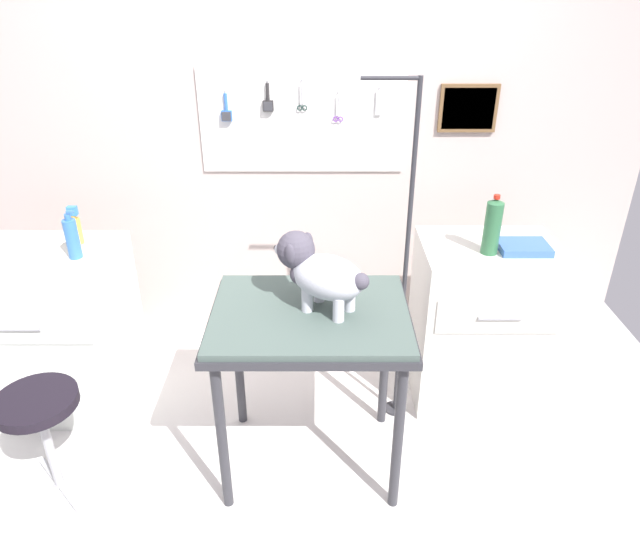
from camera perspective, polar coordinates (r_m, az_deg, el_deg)
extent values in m
cube|color=silver|center=(2.85, -3.74, -20.13)|extent=(4.40, 4.00, 0.04)
cube|color=#B9A8A2|center=(3.33, -3.08, 11.29)|extent=(4.00, 0.06, 2.30)
cube|color=white|center=(3.23, -1.79, 14.74)|extent=(1.12, 0.02, 0.57)
cylinder|color=gray|center=(3.23, -9.46, 17.27)|extent=(0.01, 0.02, 0.01)
cylinder|color=blue|center=(3.23, -9.41, 16.28)|extent=(0.02, 0.02, 0.09)
cube|color=blue|center=(3.24, -9.31, 15.03)|extent=(0.06, 0.02, 0.06)
cube|color=#333338|center=(3.23, -9.35, 14.97)|extent=(0.05, 0.01, 0.05)
cylinder|color=gray|center=(3.19, -5.31, 18.36)|extent=(0.01, 0.02, 0.01)
cylinder|color=#262425|center=(3.19, -5.28, 17.36)|extent=(0.02, 0.02, 0.09)
cube|color=#262425|center=(3.21, -5.22, 16.08)|extent=(0.06, 0.02, 0.06)
cube|color=#333338|center=(3.19, -5.24, 16.03)|extent=(0.05, 0.01, 0.05)
cylinder|color=gray|center=(3.18, -1.86, 18.50)|extent=(0.01, 0.02, 0.01)
cube|color=silver|center=(3.18, -1.96, 17.22)|extent=(0.01, 0.00, 0.11)
cube|color=silver|center=(3.18, -1.74, 17.23)|extent=(0.01, 0.00, 0.11)
torus|color=#162A26|center=(3.20, -2.07, 15.94)|extent=(0.03, 0.01, 0.03)
torus|color=#162A26|center=(3.20, -1.59, 15.94)|extent=(0.03, 0.01, 0.03)
cylinder|color=gray|center=(3.19, 1.80, 17.44)|extent=(0.01, 0.02, 0.01)
cube|color=silver|center=(3.19, 1.68, 16.17)|extent=(0.01, 0.00, 0.11)
cube|color=silver|center=(3.19, 1.90, 16.17)|extent=(0.01, 0.00, 0.11)
torus|color=#6A3690|center=(3.21, 1.53, 14.90)|extent=(0.03, 0.01, 0.03)
torus|color=#6A3690|center=(3.21, 2.01, 14.89)|extent=(0.03, 0.01, 0.03)
cylinder|color=gray|center=(3.20, 5.90, 17.69)|extent=(0.01, 0.02, 0.01)
cube|color=silver|center=(3.21, 5.85, 16.34)|extent=(0.03, 0.01, 0.13)
cube|color=brown|center=(3.31, 14.54, 15.43)|extent=(0.31, 0.02, 0.26)
cube|color=#AF7B57|center=(3.30, 14.57, 15.40)|extent=(0.28, 0.01, 0.22)
cylinder|color=#2D2D33|center=(2.48, -9.77, -16.05)|extent=(0.04, 0.04, 0.77)
cylinder|color=#2D2D33|center=(2.47, 7.76, -16.12)|extent=(0.04, 0.04, 0.77)
cylinder|color=#2D2D33|center=(2.89, -8.18, -8.78)|extent=(0.04, 0.04, 0.77)
cylinder|color=#2D2D33|center=(2.87, 6.47, -8.81)|extent=(0.04, 0.04, 0.77)
cube|color=#2D2D33|center=(2.41, -1.02, -4.92)|extent=(0.85, 0.65, 0.03)
cube|color=#45554F|center=(2.39, -1.02, -4.29)|extent=(0.82, 0.63, 0.03)
cylinder|color=#2D2D33|center=(3.18, 7.43, -13.42)|extent=(0.11, 0.11, 0.01)
cylinder|color=#2D2D33|center=(2.70, 8.52, 0.37)|extent=(0.02, 0.02, 1.72)
cylinder|color=#2D2D33|center=(2.42, 7.02, 18.56)|extent=(0.24, 0.02, 0.02)
cylinder|color=silver|center=(2.36, -1.32, -2.86)|extent=(0.05, 0.05, 0.11)
cylinder|color=silver|center=(2.43, -0.12, -1.88)|extent=(0.05, 0.05, 0.11)
cylinder|color=silver|center=(2.30, 1.83, -3.83)|extent=(0.05, 0.05, 0.11)
cylinder|color=silver|center=(2.37, 2.96, -2.79)|extent=(0.05, 0.05, 0.11)
ellipsoid|color=silver|center=(2.32, 0.73, -0.60)|extent=(0.38, 0.34, 0.18)
ellipsoid|color=#494551|center=(2.37, -1.60, -0.14)|extent=(0.17, 0.18, 0.10)
sphere|color=#494551|center=(2.35, -2.45, 2.13)|extent=(0.16, 0.16, 0.16)
ellipsoid|color=silver|center=(2.39, -3.80, 2.14)|extent=(0.09, 0.09, 0.05)
sphere|color=black|center=(2.41, -4.43, 2.31)|extent=(0.02, 0.02, 0.02)
ellipsoid|color=#494551|center=(2.28, -3.04, 1.68)|extent=(0.06, 0.05, 0.09)
ellipsoid|color=#494551|center=(2.39, -1.25, 2.90)|extent=(0.06, 0.05, 0.09)
sphere|color=#494551|center=(2.24, 4.07, -1.04)|extent=(0.07, 0.07, 0.07)
cube|color=silver|center=(3.30, -25.37, -5.27)|extent=(0.80, 0.56, 0.87)
cube|color=beige|center=(3.00, -28.17, -5.07)|extent=(0.70, 0.01, 0.17)
cylinder|color=#99999E|center=(2.99, -28.24, -5.15)|extent=(0.24, 0.02, 0.02)
cube|color=silver|center=(3.16, 15.65, -4.90)|extent=(0.68, 0.52, 0.88)
cube|color=beige|center=(2.84, 17.42, -4.45)|extent=(0.60, 0.01, 0.18)
cylinder|color=#99999E|center=(2.83, 17.46, -4.53)|extent=(0.20, 0.02, 0.02)
cylinder|color=#9E9EA3|center=(2.87, -25.39, -15.68)|extent=(0.04, 0.04, 0.48)
cube|color=#9E9EA3|center=(3.04, -22.65, -18.07)|extent=(0.16, 0.16, 0.02)
cube|color=#9E9EA3|center=(3.10, -25.25, -17.73)|extent=(0.16, 0.16, 0.02)
cube|color=#9E9EA3|center=(3.01, -26.35, -19.62)|extent=(0.16, 0.16, 0.02)
cube|color=#9E9EA3|center=(2.95, -23.67, -20.02)|extent=(0.16, 0.16, 0.02)
cylinder|color=black|center=(2.71, -26.51, -11.61)|extent=(0.34, 0.34, 0.05)
cylinder|color=#356DBD|center=(2.93, -23.49, 2.94)|extent=(0.06, 0.06, 0.19)
cylinder|color=#376FB7|center=(2.89, -23.90, 4.93)|extent=(0.03, 0.03, 0.03)
cube|color=#376FB7|center=(2.88, -23.70, 5.39)|extent=(0.03, 0.01, 0.01)
cylinder|color=gold|center=(3.10, -23.12, 3.68)|extent=(0.05, 0.05, 0.13)
cylinder|color=gold|center=(3.07, -23.38, 4.97)|extent=(0.02, 0.02, 0.02)
cube|color=teal|center=(3.06, -23.49, 5.53)|extent=(0.05, 0.03, 0.04)
cylinder|color=#2D633D|center=(2.83, 16.76, 4.10)|extent=(0.08, 0.08, 0.26)
cone|color=#2D633D|center=(2.78, 17.15, 6.69)|extent=(0.08, 0.08, 0.02)
cylinder|color=red|center=(2.77, 17.20, 7.09)|extent=(0.03, 0.03, 0.02)
cube|color=#3B65B9|center=(2.95, 19.59, 2.27)|extent=(0.24, 0.18, 0.04)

